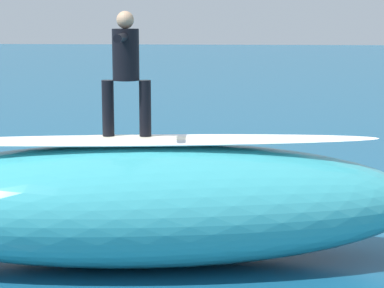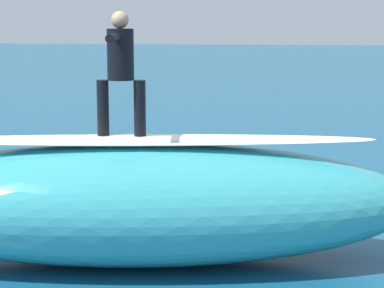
% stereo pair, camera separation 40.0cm
% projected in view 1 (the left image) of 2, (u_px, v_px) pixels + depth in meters
% --- Properties ---
extents(ground_plane, '(120.00, 120.00, 0.00)m').
position_uv_depth(ground_plane, '(164.00, 215.00, 11.50)').
color(ground_plane, '#145175').
extents(wave_crest, '(7.13, 2.96, 1.51)m').
position_uv_depth(wave_crest, '(142.00, 204.00, 9.20)').
color(wave_crest, teal).
rests_on(wave_crest, ground_plane).
extents(wave_foam_lip, '(5.93, 1.48, 0.08)m').
position_uv_depth(wave_foam_lip, '(142.00, 140.00, 9.06)').
color(wave_foam_lip, white).
rests_on(wave_foam_lip, wave_crest).
extents(surfboard_riding, '(2.04, 0.56, 0.10)m').
position_uv_depth(surfboard_riding, '(127.00, 140.00, 9.05)').
color(surfboard_riding, '#EAE5C6').
rests_on(surfboard_riding, wave_crest).
extents(surfer_riding, '(0.59, 1.42, 1.50)m').
position_uv_depth(surfer_riding, '(126.00, 64.00, 8.89)').
color(surfer_riding, black).
rests_on(surfer_riding, surfboard_riding).
extents(surfboard_paddling, '(2.01, 2.12, 0.07)m').
position_uv_depth(surfboard_paddling, '(238.00, 192.00, 12.82)').
color(surfboard_paddling, '#E0563D').
rests_on(surfboard_paddling, ground_plane).
extents(surfer_paddling, '(1.22, 1.30, 0.29)m').
position_uv_depth(surfer_paddling, '(233.00, 182.00, 12.89)').
color(surfer_paddling, black).
rests_on(surfer_paddling, surfboard_paddling).
extents(foam_patch_near, '(1.28, 1.24, 0.18)m').
position_uv_depth(foam_patch_near, '(10.00, 198.00, 12.18)').
color(foam_patch_near, white).
rests_on(foam_patch_near, ground_plane).
extents(foam_patch_mid, '(0.69, 0.47, 0.09)m').
position_uv_depth(foam_patch_mid, '(88.00, 175.00, 14.08)').
color(foam_patch_mid, white).
rests_on(foam_patch_mid, ground_plane).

